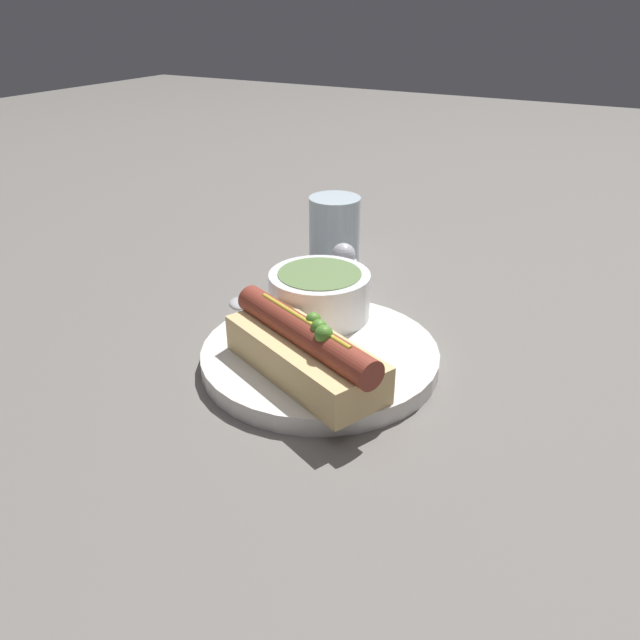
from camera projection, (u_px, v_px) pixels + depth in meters
name	position (u px, v px, depth m)	size (l,w,h in m)	color
ground_plane	(320.00, 364.00, 0.66)	(4.00, 4.00, 0.00)	slate
dinner_plate	(320.00, 356.00, 0.66)	(0.25, 0.25, 0.02)	white
hot_dog	(305.00, 350.00, 0.59)	(0.19, 0.13, 0.07)	#E5C17F
soup_bowl	(320.00, 292.00, 0.70)	(0.11, 0.11, 0.05)	white
spoon	(244.00, 314.00, 0.71)	(0.14, 0.13, 0.01)	#B7B7BC
drinking_glass	(335.00, 231.00, 0.88)	(0.07, 0.07, 0.10)	silver
salt_shaker	(343.00, 270.00, 0.80)	(0.03, 0.03, 0.07)	silver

